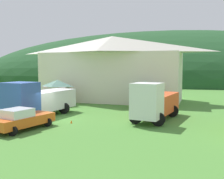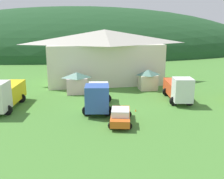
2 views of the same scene
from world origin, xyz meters
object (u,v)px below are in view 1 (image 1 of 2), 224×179
(play_shed_pink, at_px, (57,92))
(depot_building, at_px, (112,68))
(service_pickup_orange, at_px, (22,119))
(heavy_rig_white, at_px, (155,102))
(traffic_cone_near_pickup, at_px, (71,123))
(play_shed_cream, at_px, (145,95))
(box_truck_blue, at_px, (38,99))

(play_shed_pink, bearing_deg, depot_building, 52.75)
(depot_building, xyz_separation_m, play_shed_pink, (-4.95, -6.51, -2.96))
(service_pickup_orange, bearing_deg, play_shed_pink, -150.13)
(heavy_rig_white, height_order, traffic_cone_near_pickup, heavy_rig_white)
(depot_building, xyz_separation_m, traffic_cone_near_pickup, (1.39, -15.66, -4.55))
(play_shed_pink, xyz_separation_m, service_pickup_orange, (3.90, -12.43, -0.76))
(play_shed_cream, bearing_deg, depot_building, 133.74)
(play_shed_cream, distance_m, box_truck_blue, 11.76)
(play_shed_cream, xyz_separation_m, play_shed_pink, (-10.70, -0.50, 0.02))
(box_truck_blue, height_order, heavy_rig_white, heavy_rig_white)
(depot_building, relative_size, play_shed_cream, 6.50)
(heavy_rig_white, bearing_deg, service_pickup_orange, -44.64)
(heavy_rig_white, bearing_deg, traffic_cone_near_pickup, -54.23)
(play_shed_cream, xyz_separation_m, traffic_cone_near_pickup, (-4.36, -9.65, -1.57))
(depot_building, distance_m, traffic_cone_near_pickup, 16.36)
(depot_building, bearing_deg, box_truck_blue, -101.24)
(traffic_cone_near_pickup, bearing_deg, depot_building, 95.08)
(box_truck_blue, distance_m, traffic_cone_near_pickup, 4.78)
(play_shed_pink, bearing_deg, service_pickup_orange, -72.59)
(service_pickup_orange, distance_m, traffic_cone_near_pickup, 4.17)
(play_shed_cream, bearing_deg, traffic_cone_near_pickup, -114.30)
(play_shed_cream, distance_m, play_shed_pink, 10.71)
(service_pickup_orange, bearing_deg, depot_building, -170.71)
(heavy_rig_white, distance_m, service_pickup_orange, 11.06)
(service_pickup_orange, bearing_deg, heavy_rig_white, 138.71)
(depot_building, xyz_separation_m, play_shed_cream, (5.75, -6.01, -2.97))
(play_shed_cream, bearing_deg, play_shed_pink, -177.33)
(depot_building, distance_m, play_shed_pink, 8.69)
(depot_building, relative_size, play_shed_pink, 6.27)
(depot_building, bearing_deg, play_shed_cream, -46.26)
(box_truck_blue, height_order, service_pickup_orange, box_truck_blue)
(box_truck_blue, relative_size, service_pickup_orange, 1.56)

